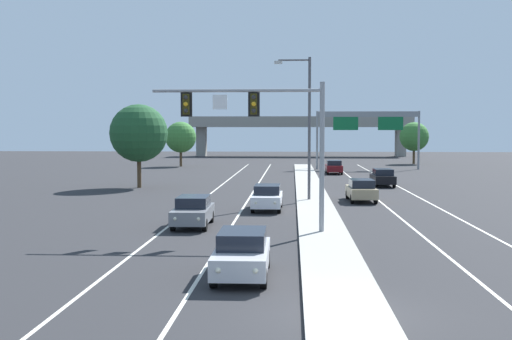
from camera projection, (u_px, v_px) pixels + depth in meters
The scene contains 19 objects.
ground_plane at pixel (347, 315), 17.11m from camera, with size 260.00×260.00×0.00m, color #28282B.
median_island at pixel (319, 219), 35.04m from camera, with size 2.40×110.00×0.15m, color #9E9B93.
lane_stripe_oncoming_center at pixel (245, 205), 42.29m from camera, with size 0.14×100.00×0.01m, color silver.
lane_stripe_receding_center at pixel (385, 206), 41.75m from camera, with size 0.14×100.00×0.01m, color silver.
edge_stripe_left at pixel (197, 204), 42.48m from camera, with size 0.14×100.00×0.01m, color silver.
edge_stripe_right at pixel (435, 206), 41.56m from camera, with size 0.14×100.00×0.01m, color silver.
overhead_signal_mast at pixel (266, 123), 30.12m from camera, with size 8.33×0.44×7.20m.
street_lamp_median at pixel (306, 120), 43.98m from camera, with size 2.58×0.28×10.00m.
car_oncoming_silver at pixel (242, 253), 21.49m from camera, with size 1.84×4.48×1.58m.
car_oncoming_grey at pixel (193, 211), 32.74m from camera, with size 1.89×4.50×1.58m.
car_oncoming_white at pixel (267, 197), 39.51m from camera, with size 1.86×4.49×1.58m.
car_receding_tan at pixel (361, 190), 44.27m from camera, with size 1.89×4.50×1.58m.
car_receding_black at pixel (383, 177), 56.21m from camera, with size 1.84×4.48×1.58m.
car_receding_darkred at pixel (334, 167), 72.14m from camera, with size 1.84×4.48×1.58m.
highway_sign_gantry at pixel (368, 121), 80.38m from camera, with size 13.28×0.42×7.50m.
overpass_bridge at pixel (300, 126), 120.50m from camera, with size 42.40×6.40×7.65m.
tree_far_left_a at pixel (139, 133), 54.60m from camera, with size 5.06×5.06×7.31m.
tree_far_left_b at pixel (181, 137), 86.80m from camera, with size 4.30×4.30×6.22m.
tree_far_right_b at pixel (414, 137), 93.13m from camera, with size 4.32×4.32×6.24m.
Camera 1 is at (-1.53, -16.94, 5.04)m, focal length 43.90 mm.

